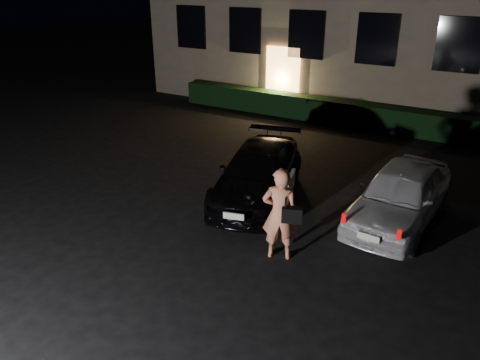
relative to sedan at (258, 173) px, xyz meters
The scene contains 5 objects.
ground 3.73m from the sedan, 80.70° to the right, with size 80.00×80.00×0.00m, color black.
hedge 6.90m from the sedan, 85.05° to the left, with size 15.00×0.70×0.85m, color black.
sedan is the anchor object (origin of this frame).
hatch 3.33m from the sedan, ahead, with size 1.81×3.91×1.30m.
man 2.79m from the sedan, 53.05° to the right, with size 0.86×0.66×1.86m.
Camera 1 is at (4.36, -5.65, 5.07)m, focal length 35.00 mm.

